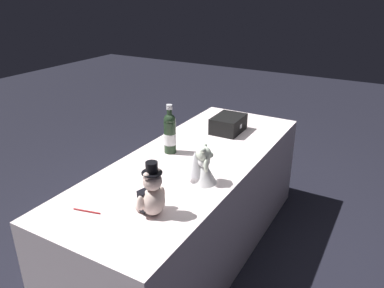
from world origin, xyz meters
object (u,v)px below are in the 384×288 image
Objects in this scene: teddy_bear_bride at (201,166)px; gift_case_black at (228,124)px; teddy_bear_groom at (152,194)px; signing_pen at (86,211)px; champagne_bottle at (170,133)px.

gift_case_black is (0.80, 0.20, -0.04)m from teddy_bear_bride.
teddy_bear_groom reaches higher than gift_case_black.
teddy_bear_bride reaches higher than signing_pen.
teddy_bear_groom is at bearing -154.05° from champagne_bottle.
teddy_bear_groom reaches higher than teddy_bear_bride.
signing_pen is at bearing 147.63° from teddy_bear_bride.
teddy_bear_bride is at bearing -124.58° from champagne_bottle.
teddy_bear_groom is 0.40m from teddy_bear_bride.
champagne_bottle is (0.26, 0.37, 0.04)m from teddy_bear_bride.
signing_pen is at bearing 173.75° from gift_case_black.
signing_pen is (-0.55, 0.35, -0.10)m from teddy_bear_bride.
champagne_bottle reaches higher than teddy_bear_groom.
signing_pen is 1.36m from gift_case_black.
teddy_bear_groom is 1.20m from gift_case_black.
gift_case_black is (1.35, -0.15, 0.06)m from signing_pen.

